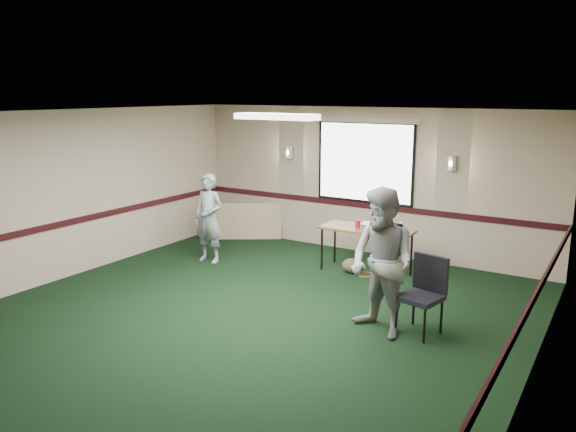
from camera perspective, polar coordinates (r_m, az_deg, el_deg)
The scene contains 13 objects.
ground at distance 7.51m, azimuth -5.32°, elevation -10.83°, with size 8.00×8.00×0.00m, color black.
room_shell at distance 8.79m, azimuth 2.83°, elevation 3.41°, with size 8.00×8.02×8.00m.
folding_table at distance 9.37m, azimuth 7.97°, elevation -1.59°, with size 1.53×0.62×0.76m.
projector at distance 9.27m, azimuth 8.45°, elevation -1.05°, with size 0.32×0.27×0.11m, color gray.
game_console at distance 9.33m, azimuth 10.75°, elevation -1.21°, with size 0.21×0.17×0.05m, color white.
red_cup at distance 9.36m, azimuth 7.09°, elevation -0.81°, with size 0.09×0.09×0.13m, color red.
water_bottle at distance 9.07m, azimuth 11.36°, elevation -1.22°, with size 0.05×0.05×0.18m, color #88BFDE.
duffel_bag at distance 9.47m, azimuth 6.50°, elevation -5.05°, with size 0.34×0.26×0.24m, color #453C27.
cable_coil at distance 9.43m, azimuth 7.87°, elevation -5.91°, with size 0.28×0.28×0.01m, color #D4441A.
folded_table at distance 11.54m, azimuth -4.28°, elevation -0.53°, with size 1.44×0.06×0.74m, color tan.
conference_chair at distance 7.26m, azimuth 13.69°, elevation -7.16°, with size 0.57×0.59×0.97m.
person_left at distance 9.98m, azimuth -8.04°, elevation -0.21°, with size 0.58×0.38×1.58m, color #3A5281.
person_right at distance 6.98m, azimuth 9.55°, elevation -4.70°, with size 0.90×0.70×1.85m, color #7289B2.
Camera 1 is at (4.19, -5.48, 2.97)m, focal length 35.00 mm.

